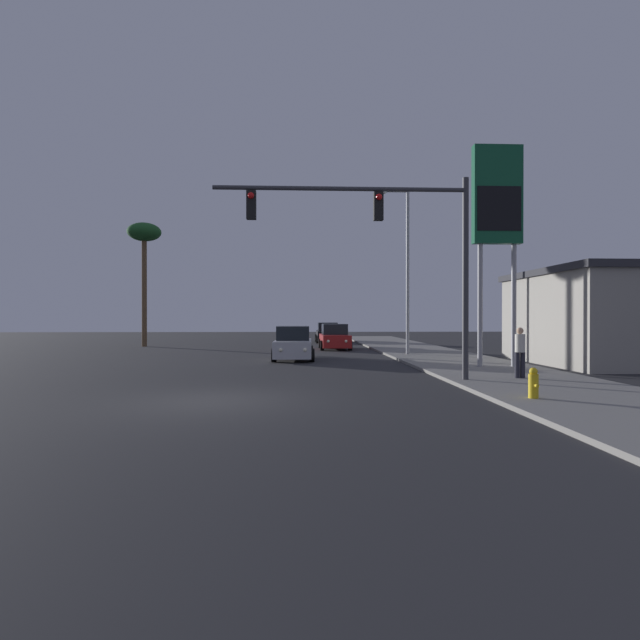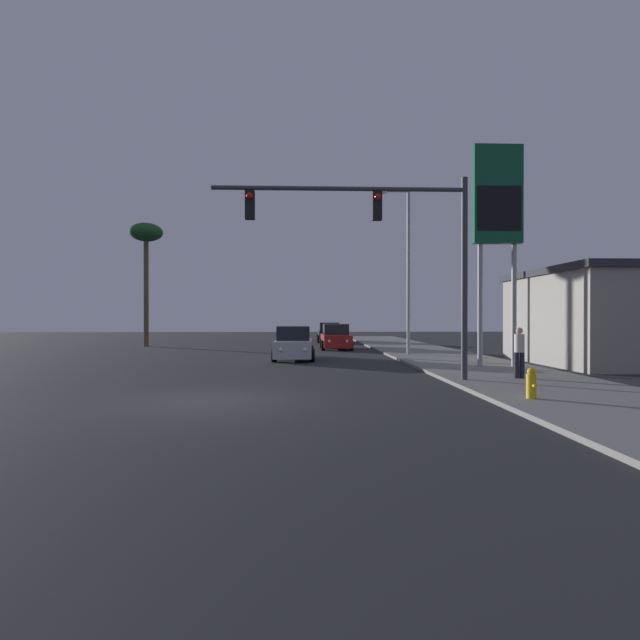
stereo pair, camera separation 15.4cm
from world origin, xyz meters
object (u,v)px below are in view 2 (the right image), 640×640
at_px(car_black, 329,333).
at_px(pedestrian_on_sidewalk, 519,350).
at_px(street_lamp, 406,262).
at_px(fire_hydrant, 531,384).
at_px(car_red, 336,338).
at_px(palm_tree_mid, 146,239).
at_px(traffic_light_mast, 391,235).
at_px(car_silver, 294,344).
at_px(gas_station_sign, 497,207).

bearing_deg(car_black, pedestrian_on_sidewalk, 100.78).
height_order(street_lamp, fire_hydrant, street_lamp).
height_order(fire_hydrant, pedestrian_on_sidewalk, pedestrian_on_sidewalk).
bearing_deg(pedestrian_on_sidewalk, car_red, 106.09).
bearing_deg(palm_tree_mid, traffic_light_mast, -55.83).
distance_m(car_red, fire_hydrant, 21.32).
relative_size(car_red, street_lamp, 0.48).
bearing_deg(street_lamp, fire_hydrant, -90.03).
bearing_deg(palm_tree_mid, pedestrian_on_sidewalk, -48.04).
distance_m(car_silver, pedestrian_on_sidewalk, 11.68).
height_order(car_red, palm_tree_mid, palm_tree_mid).
bearing_deg(fire_hydrant, gas_station_sign, 73.88).
height_order(traffic_light_mast, pedestrian_on_sidewalk, traffic_light_mast).
distance_m(car_red, palm_tree_mid, 15.73).
xyz_separation_m(car_black, car_red, (-0.05, -8.87, 0.00)).
relative_size(car_black, car_red, 1.00).
relative_size(fire_hydrant, pedestrian_on_sidewalk, 0.46).
xyz_separation_m(street_lamp, palm_tree_mid, (-17.00, 9.80, 2.69)).
bearing_deg(traffic_light_mast, street_lamp, 75.67).
distance_m(car_red, street_lamp, 8.32).
relative_size(car_silver, traffic_light_mast, 0.53).
bearing_deg(gas_station_sign, pedestrian_on_sidewalk, -101.52).
relative_size(car_silver, palm_tree_mid, 0.48).
height_order(car_red, fire_hydrant, car_red).
relative_size(car_red, fire_hydrant, 5.69).
height_order(car_black, gas_station_sign, gas_station_sign).
relative_size(traffic_light_mast, fire_hydrant, 10.76).
height_order(gas_station_sign, pedestrian_on_sidewalk, gas_station_sign).
height_order(street_lamp, gas_station_sign, same).
height_order(car_black, traffic_light_mast, traffic_light_mast).
xyz_separation_m(car_red, pedestrian_on_sidewalk, (4.90, -16.98, 0.27)).
bearing_deg(car_black, gas_station_sign, 104.50).
xyz_separation_m(car_black, traffic_light_mast, (0.53, -26.16, 4.01)).
bearing_deg(gas_station_sign, street_lamp, 108.15).
xyz_separation_m(fire_hydrant, pedestrian_on_sidewalk, (1.50, 4.06, 0.55)).
bearing_deg(pedestrian_on_sidewalk, car_black, 100.62).
relative_size(traffic_light_mast, palm_tree_mid, 0.91).
xyz_separation_m(fire_hydrant, palm_tree_mid, (-17.00, 24.63, 7.32)).
distance_m(fire_hydrant, pedestrian_on_sidewalk, 4.36).
distance_m(pedestrian_on_sidewalk, palm_tree_mid, 28.48).
bearing_deg(car_black, car_red, 89.83).
distance_m(gas_station_sign, fire_hydrant, 10.25).
bearing_deg(fire_hydrant, street_lamp, 89.97).
distance_m(traffic_light_mast, fire_hydrant, 6.36).
height_order(car_black, palm_tree_mid, palm_tree_mid).
bearing_deg(car_black, car_silver, 81.04).
height_order(car_black, car_red, same).
bearing_deg(car_red, gas_station_sign, 112.47).
height_order(traffic_light_mast, gas_station_sign, gas_station_sign).
xyz_separation_m(car_black, palm_tree_mid, (-13.65, -5.29, 7.04)).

